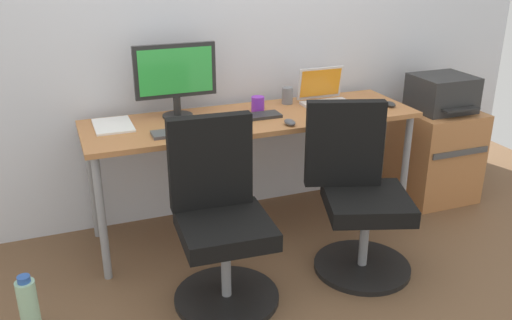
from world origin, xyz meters
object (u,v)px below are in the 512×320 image
at_px(office_chair_left, 220,222).
at_px(coffee_mug, 258,104).
at_px(water_bottle_on_floor, 29,306).
at_px(office_chair_right, 358,197).
at_px(open_laptop, 325,96).
at_px(printer, 442,93).
at_px(side_cabinet, 434,154).
at_px(desktop_monitor, 175,75).

bearing_deg(office_chair_left, coffee_mug, 56.01).
xyz_separation_m(water_bottle_on_floor, coffee_mug, (1.40, 0.67, 0.65)).
bearing_deg(water_bottle_on_floor, office_chair_right, -0.93).
height_order(office_chair_left, open_laptop, open_laptop).
height_order(printer, open_laptop, open_laptop).
relative_size(office_chair_left, printer, 2.35).
distance_m(office_chair_right, coffee_mug, 0.85).
relative_size(office_chair_left, open_laptop, 3.03).
bearing_deg(side_cabinet, office_chair_right, -148.43).
bearing_deg(office_chair_left, side_cabinet, 18.83).
distance_m(water_bottle_on_floor, open_laptop, 2.09).
xyz_separation_m(side_cabinet, open_laptop, (-0.85, 0.09, 0.48)).
bearing_deg(office_chair_right, desktop_monitor, 136.16).
relative_size(side_cabinet, coffee_mug, 6.97).
distance_m(office_chair_left, water_bottle_on_floor, 0.97).
height_order(office_chair_left, desktop_monitor, desktop_monitor).
bearing_deg(side_cabinet, coffee_mug, 176.05).
bearing_deg(coffee_mug, water_bottle_on_floor, -154.40).
bearing_deg(water_bottle_on_floor, printer, 12.09).
bearing_deg(water_bottle_on_floor, office_chair_left, -1.52).
distance_m(printer, desktop_monitor, 1.82).
xyz_separation_m(desktop_monitor, coffee_mug, (0.49, -0.07, -0.20)).
relative_size(office_chair_right, printer, 2.35).
height_order(office_chair_left, water_bottle_on_floor, office_chair_left).
distance_m(side_cabinet, open_laptop, 0.98).
distance_m(side_cabinet, desktop_monitor, 1.93).
height_order(water_bottle_on_floor, desktop_monitor, desktop_monitor).
relative_size(side_cabinet, desktop_monitor, 1.34).
distance_m(desktop_monitor, coffee_mug, 0.53).
xyz_separation_m(office_chair_right, printer, (0.99, 0.61, 0.34)).
height_order(printer, water_bottle_on_floor, printer).
distance_m(office_chair_left, coffee_mug, 0.92).
relative_size(desktop_monitor, open_laptop, 1.55).
bearing_deg(open_laptop, side_cabinet, -5.80).
xyz_separation_m(side_cabinet, coffee_mug, (-1.31, 0.09, 0.47)).
distance_m(office_chair_right, water_bottle_on_floor, 1.74).
height_order(side_cabinet, open_laptop, open_laptop).
xyz_separation_m(open_laptop, coffee_mug, (-0.46, 0.00, -0.01)).
relative_size(desktop_monitor, coffee_mug, 5.22).
relative_size(office_chair_left, office_chair_right, 1.00).
bearing_deg(desktop_monitor, office_chair_right, -43.84).
height_order(side_cabinet, printer, printer).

